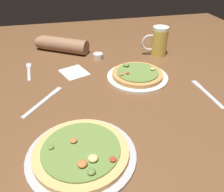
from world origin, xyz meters
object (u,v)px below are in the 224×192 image
(knife_spare, at_px, (207,93))
(diner_arm, at_px, (59,44))
(pizza_plate_near, at_px, (81,153))
(fork_spare, at_px, (29,71))
(ramekin_sauce, at_px, (98,56))
(pizza_plate_far, at_px, (137,75))
(beer_mug_dark, at_px, (159,41))
(knife_right, at_px, (43,101))
(napkin_folded, at_px, (74,72))

(knife_spare, relative_size, diner_arm, 0.73)
(knife_spare, bearing_deg, diner_arm, 133.82)
(pizza_plate_near, height_order, fork_spare, pizza_plate_near)
(pizza_plate_near, distance_m, ramekin_sauce, 0.73)
(pizza_plate_far, bearing_deg, ramekin_sauce, 118.18)
(beer_mug_dark, height_order, knife_right, beer_mug_dark)
(pizza_plate_far, bearing_deg, knife_right, -167.03)
(pizza_plate_near, distance_m, pizza_plate_far, 0.55)
(fork_spare, bearing_deg, knife_spare, -27.17)
(pizza_plate_far, xyz_separation_m, knife_right, (-0.44, -0.10, -0.01))
(napkin_folded, height_order, knife_right, napkin_folded)
(fork_spare, bearing_deg, pizza_plate_far, -20.56)
(fork_spare, bearing_deg, napkin_folded, -17.22)
(pizza_plate_near, xyz_separation_m, diner_arm, (-0.03, 0.87, 0.03))
(napkin_folded, distance_m, fork_spare, 0.24)
(beer_mug_dark, relative_size, knife_right, 0.80)
(pizza_plate_far, bearing_deg, beer_mug_dark, 50.03)
(ramekin_sauce, xyz_separation_m, napkin_folded, (-0.15, -0.14, -0.01))
(fork_spare, bearing_deg, ramekin_sauce, 11.19)
(ramekin_sauce, distance_m, knife_spare, 0.62)
(fork_spare, relative_size, knife_spare, 0.87)
(knife_right, xyz_separation_m, diner_arm, (0.09, 0.53, 0.04))
(ramekin_sauce, height_order, knife_spare, ramekin_sauce)
(beer_mug_dark, distance_m, ramekin_sauce, 0.36)
(pizza_plate_far, xyz_separation_m, napkin_folded, (-0.29, 0.13, -0.01))
(pizza_plate_far, height_order, napkin_folded, pizza_plate_far)
(pizza_plate_near, height_order, knife_spare, pizza_plate_near)
(beer_mug_dark, bearing_deg, napkin_folded, -166.52)
(ramekin_sauce, height_order, knife_right, ramekin_sauce)
(pizza_plate_near, bearing_deg, pizza_plate_far, 53.55)
(napkin_folded, bearing_deg, beer_mug_dark, 13.48)
(pizza_plate_far, distance_m, beer_mug_dark, 0.33)
(napkin_folded, relative_size, fork_spare, 0.66)
(napkin_folded, bearing_deg, knife_right, -123.41)
(knife_right, distance_m, knife_spare, 0.71)
(diner_arm, bearing_deg, knife_right, -99.81)
(pizza_plate_far, relative_size, diner_arm, 0.92)
(pizza_plate_near, bearing_deg, fork_spare, 107.12)
(pizza_plate_far, height_order, fork_spare, pizza_plate_far)
(pizza_plate_near, xyz_separation_m, ramekin_sauce, (0.18, 0.71, -0.00))
(ramekin_sauce, relative_size, fork_spare, 0.27)
(pizza_plate_near, xyz_separation_m, pizza_plate_far, (0.33, 0.44, -0.00))
(napkin_folded, height_order, fork_spare, napkin_folded)
(diner_arm, bearing_deg, fork_spare, -125.58)
(beer_mug_dark, height_order, fork_spare, beer_mug_dark)
(beer_mug_dark, xyz_separation_m, napkin_folded, (-0.50, -0.12, -0.08))
(diner_arm, bearing_deg, knife_spare, -46.18)
(pizza_plate_near, distance_m, beer_mug_dark, 0.87)
(ramekin_sauce, bearing_deg, napkin_folded, -136.09)
(napkin_folded, distance_m, diner_arm, 0.31)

